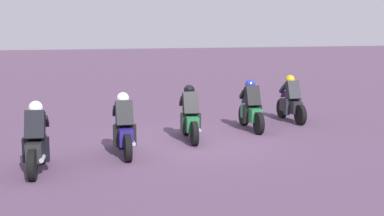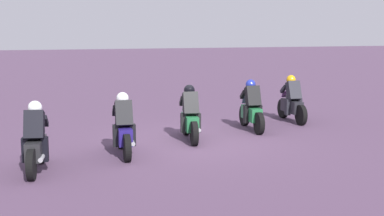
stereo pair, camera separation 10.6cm
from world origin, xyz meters
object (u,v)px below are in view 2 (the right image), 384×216
object	(u,v)px
rider_lane_a	(292,102)
rider_lane_b	(252,109)
rider_lane_c	(190,118)
rider_lane_d	(124,129)
rider_lane_e	(36,143)

from	to	relation	value
rider_lane_a	rider_lane_b	bearing A→B (deg)	120.16
rider_lane_c	rider_lane_d	world-z (taller)	same
rider_lane_a	rider_lane_c	xyz separation A→B (m)	(-1.83, 3.98, 0.00)
rider_lane_a	rider_lane_e	xyz separation A→B (m)	(-3.91, 8.01, 0.00)
rider_lane_d	rider_lane_e	xyz separation A→B (m)	(-0.94, 2.03, 0.00)
rider_lane_d	rider_lane_a	bearing A→B (deg)	-60.66
rider_lane_b	rider_lane_e	size ratio (longest dim) A/B	1.00
rider_lane_c	rider_lane_d	distance (m)	2.30
rider_lane_b	rider_lane_c	size ratio (longest dim) A/B	1.00
rider_lane_a	rider_lane_b	size ratio (longest dim) A/B	1.00
rider_lane_a	rider_lane_b	world-z (taller)	same
rider_lane_c	rider_lane_e	distance (m)	4.53
rider_lane_b	rider_lane_d	size ratio (longest dim) A/B	1.00
rider_lane_a	rider_lane_e	bearing A→B (deg)	118.38
rider_lane_e	rider_lane_a	bearing A→B (deg)	-55.97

